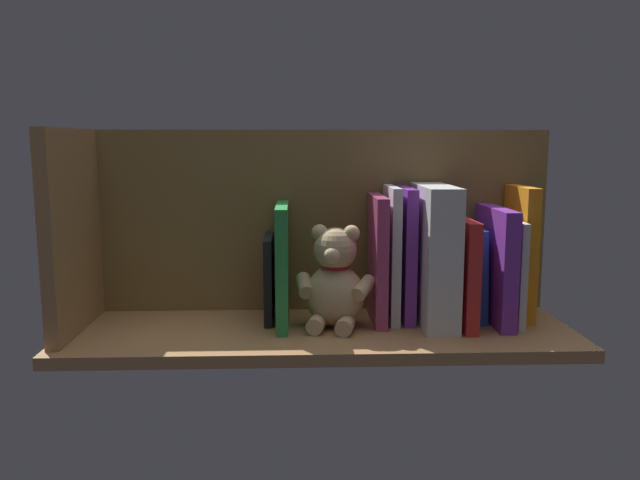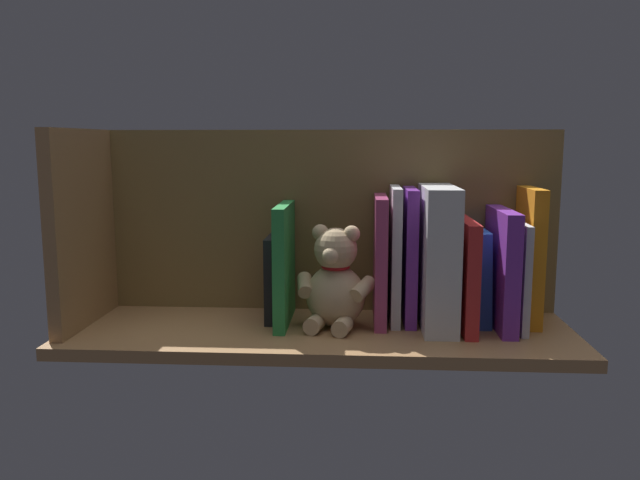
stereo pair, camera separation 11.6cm
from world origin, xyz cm
name	(u,v)px [view 2 (the right image)]	position (x,y,z in cm)	size (l,w,h in cm)	color
ground_plane	(320,333)	(0.00, 0.00, -1.10)	(93.65, 31.46, 2.20)	#A87A4C
shelf_back_panel	(324,221)	(0.00, -13.48, 18.37)	(93.65, 1.50, 36.75)	olive
shelf_side_divider	(82,228)	(44.83, 0.00, 18.37)	(2.40, 25.46, 36.75)	#A87A4C
book_0	(529,256)	(-39.42, -5.66, 12.93)	(2.64, 13.35, 25.86)	orange
book_1	(516,274)	(-36.61, -3.60, 9.93)	(1.33, 17.47, 19.86)	silver
book_2	(501,268)	(-33.67, -2.77, 11.04)	(2.88, 19.12, 22.09)	purple
book_3	(479,276)	(-30.16, -5.72, 9.00)	(2.48, 13.22, 17.99)	blue
book_4	(465,273)	(-26.89, -2.39, 10.12)	(2.39, 19.88, 20.24)	red
dictionary_thick_white	(438,257)	(-21.80, -2.37, 13.16)	(6.11, 19.73, 26.31)	white
book_5	(409,255)	(-16.84, -5.40, 12.85)	(2.15, 13.87, 25.71)	purple
book_6	(395,255)	(-14.04, -5.31, 12.98)	(1.77, 14.05, 25.97)	silver
book_7	(380,260)	(-11.20, -4.37, 12.14)	(2.24, 15.93, 24.28)	#B23F72
teddy_bear	(335,283)	(-2.80, -0.40, 8.47)	(15.23, 13.98, 19.25)	#D1B284
book_8	(284,264)	(7.00, -3.05, 11.38)	(2.21, 18.55, 22.75)	green
book_9	(272,277)	(9.71, -5.81, 8.20)	(1.54, 13.04, 16.41)	black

